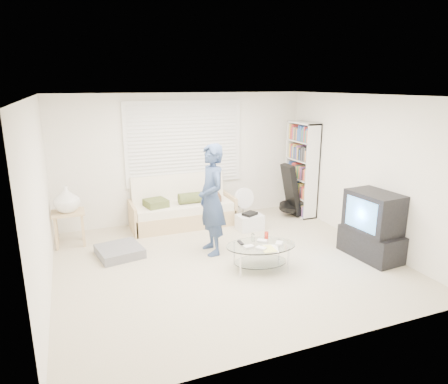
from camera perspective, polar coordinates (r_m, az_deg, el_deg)
name	(u,v)px	position (r m, az deg, el deg)	size (l,w,h in m)	color
ground	(226,262)	(6.26, 0.34, -9.94)	(5.00, 5.00, 0.00)	tan
room_shell	(215,153)	(6.20, -1.28, 5.64)	(5.02, 4.52, 2.51)	white
window_blinds	(185,143)	(7.83, -5.66, 6.98)	(2.32, 0.08, 1.62)	silver
futon_sofa	(182,209)	(7.75, -5.97, -2.48)	(1.97, 0.79, 0.96)	tan
grey_floor_pillow	(120,251)	(6.65, -14.69, -8.19)	(0.65, 0.65, 0.15)	slate
side_table	(67,202)	(7.11, -21.55, -1.28)	(0.53, 0.42, 1.04)	tan
bookshelf	(301,169)	(8.38, 11.01, 3.21)	(0.30, 0.81, 1.92)	white
guitar_case	(291,194)	(8.28, 9.48, -0.28)	(0.41, 0.40, 1.08)	black
floor_fan	(244,202)	(7.91, 2.81, -1.39)	(0.42, 0.28, 0.69)	white
storage_bin	(250,222)	(7.54, 3.70, -4.26)	(0.49, 0.35, 0.33)	white
tv_unit	(372,226)	(6.66, 20.42, -4.59)	(0.60, 1.01, 1.06)	black
coffee_table	(261,249)	(5.93, 5.32, -8.16)	(1.13, 0.82, 0.50)	silver
standing_person	(212,200)	(6.30, -1.78, -1.12)	(0.65, 0.43, 1.78)	navy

